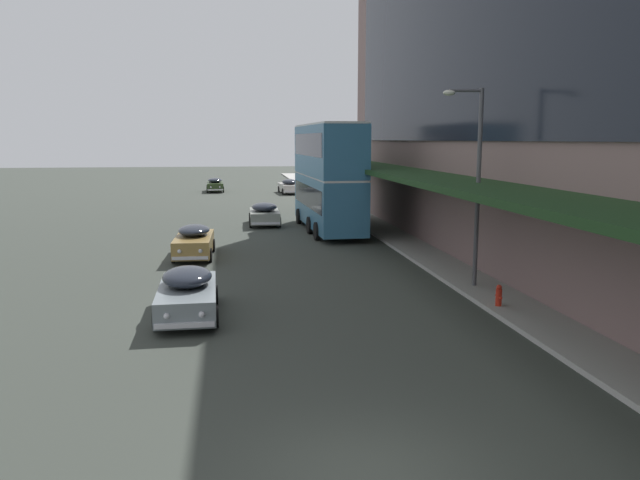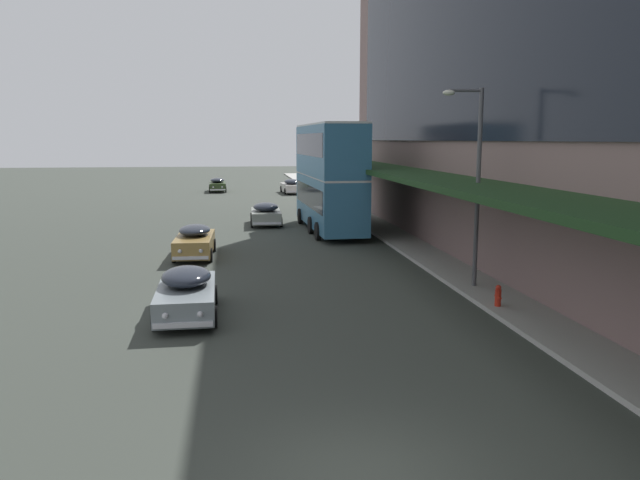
{
  "view_description": "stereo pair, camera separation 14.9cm",
  "coord_description": "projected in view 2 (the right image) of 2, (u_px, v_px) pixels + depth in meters",
  "views": [
    {
      "loc": [
        -2.09,
        -9.17,
        5.47
      ],
      "look_at": [
        1.47,
        15.47,
        1.45
      ],
      "focal_mm": 35.0,
      "sensor_mm": 36.0,
      "label": 1
    },
    {
      "loc": [
        -1.94,
        -9.19,
        5.47
      ],
      "look_at": [
        1.47,
        15.47,
        1.45
      ],
      "focal_mm": 35.0,
      "sensor_mm": 36.0,
      "label": 2
    }
  ],
  "objects": [
    {
      "name": "ground",
      "position": [
        361.0,
        480.0,
        10.12
      ],
      "size": [
        240.0,
        240.0,
        0.0
      ],
      "primitive_type": "plane",
      "color": "#373C35"
    },
    {
      "name": "transit_bus_kerbside_front",
      "position": [
        329.0,
        174.0,
        37.1
      ],
      "size": [
        3.0,
        10.73,
        6.39
      ],
      "color": "teal",
      "rests_on": "ground"
    },
    {
      "name": "sedan_far_back",
      "position": [
        187.0,
        292.0,
        19.47
      ],
      "size": [
        1.96,
        4.56,
        1.5
      ],
      "color": "gray",
      "rests_on": "ground"
    },
    {
      "name": "sedan_oncoming_rear",
      "position": [
        291.0,
        186.0,
        63.84
      ],
      "size": [
        2.06,
        5.04,
        1.47
      ],
      "color": "beige",
      "rests_on": "ground"
    },
    {
      "name": "sedan_second_mid",
      "position": [
        217.0,
        185.0,
        65.98
      ],
      "size": [
        1.9,
        4.48,
        1.45
      ],
      "color": "#27381B",
      "rests_on": "ground"
    },
    {
      "name": "sedan_second_near",
      "position": [
        266.0,
        214.0,
        40.29
      ],
      "size": [
        2.05,
        4.4,
        1.46
      ],
      "color": "gray",
      "rests_on": "ground"
    },
    {
      "name": "sedan_lead_near",
      "position": [
        195.0,
        241.0,
        29.29
      ],
      "size": [
        1.87,
        4.58,
        1.5
      ],
      "color": "olive",
      "rests_on": "ground"
    },
    {
      "name": "street_lamp",
      "position": [
        474.0,
        173.0,
        22.31
      ],
      "size": [
        1.5,
        0.28,
        7.11
      ],
      "color": "#4C4C51",
      "rests_on": "sidewalk_kerb"
    },
    {
      "name": "fire_hydrant",
      "position": [
        498.0,
        296.0,
        20.09
      ],
      "size": [
        0.2,
        0.4,
        0.7
      ],
      "color": "red",
      "rests_on": "sidewalk_kerb"
    }
  ]
}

